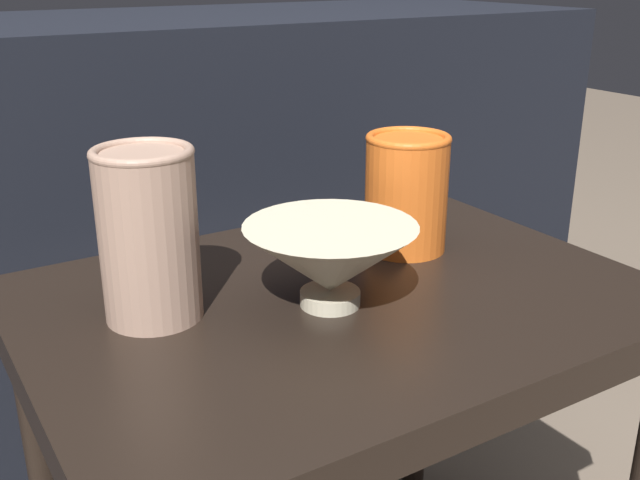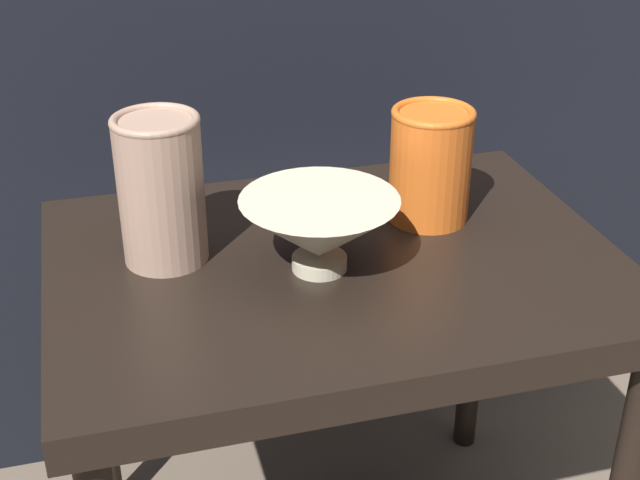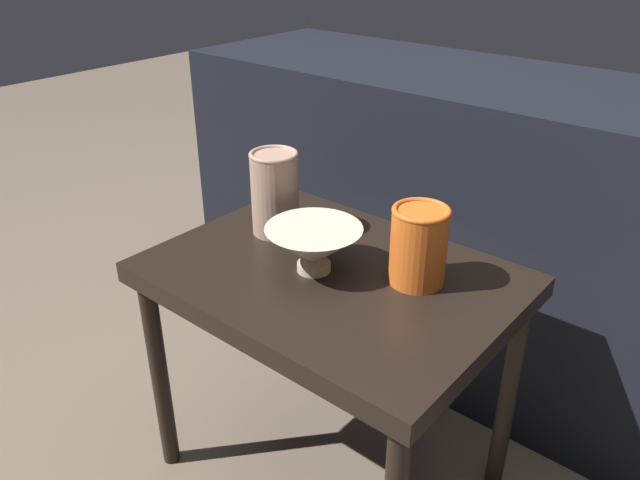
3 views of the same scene
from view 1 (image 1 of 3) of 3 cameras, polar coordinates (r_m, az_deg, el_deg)
name	(u,v)px [view 1 (image 1 of 3)]	position (r m, az deg, el deg)	size (l,w,h in m)	color
table	(338,343)	(0.83, 1.39, -7.83)	(0.66, 0.48, 0.51)	black
couch_backdrop	(155,241)	(1.35, -12.44, -0.10)	(1.58, 0.50, 0.76)	black
bowl	(330,260)	(0.76, 0.79, -1.52)	(0.18, 0.18, 0.09)	beige
vase_textured_left	(148,233)	(0.74, -12.94, 0.55)	(0.10, 0.10, 0.17)	tan
vase_colorful_right	(406,191)	(0.91, 6.60, 3.74)	(0.10, 0.10, 0.14)	orange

